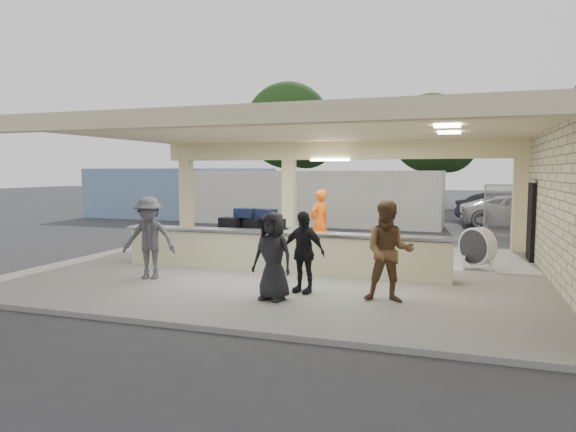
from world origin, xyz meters
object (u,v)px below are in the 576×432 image
(car_white_a, at_px, (521,212))
(luggage_cart, at_px, (251,233))
(car_dark, at_px, (507,208))
(container_white, at_px, (314,198))
(baggage_handler, at_px, (320,223))
(container_blue, at_px, (177,194))
(baggage_counter, at_px, (279,251))
(passenger_a, at_px, (389,252))
(drum_fan, at_px, (477,247))
(passenger_b, at_px, (303,252))
(passenger_c, at_px, (149,238))
(passenger_d, at_px, (273,256))

(car_white_a, bearing_deg, luggage_cart, 141.33)
(car_dark, distance_m, container_white, 9.26)
(baggage_handler, bearing_deg, container_blue, -104.36)
(baggage_counter, bearing_deg, passenger_a, -35.57)
(car_white_a, bearing_deg, drum_fan, 163.78)
(luggage_cart, distance_m, car_dark, 15.64)
(car_white_a, distance_m, car_dark, 1.62)
(luggage_cart, relative_size, passenger_b, 1.66)
(baggage_handler, distance_m, container_white, 9.61)
(baggage_counter, xyz_separation_m, luggage_cart, (-1.22, 1.19, 0.27))
(baggage_handler, height_order, container_blue, container_blue)
(luggage_cart, relative_size, baggage_handler, 1.43)
(car_dark, xyz_separation_m, container_white, (-8.66, -3.23, 0.52))
(passenger_c, xyz_separation_m, passenger_d, (3.29, -0.90, -0.10))
(luggage_cart, distance_m, passenger_c, 3.16)
(car_dark, relative_size, container_white, 0.39)
(drum_fan, xyz_separation_m, container_blue, (-14.72, 10.63, 0.67))
(car_dark, bearing_deg, passenger_a, -165.81)
(car_dark, height_order, container_blue, container_blue)
(passenger_c, bearing_deg, drum_fan, 12.77)
(baggage_counter, bearing_deg, container_blue, 129.25)
(baggage_counter, height_order, passenger_b, passenger_b)
(baggage_counter, relative_size, passenger_a, 4.38)
(passenger_a, height_order, passenger_c, passenger_a)
(passenger_a, height_order, car_dark, passenger_a)
(passenger_c, bearing_deg, passenger_a, -17.82)
(passenger_c, bearing_deg, passenger_d, -29.32)
(passenger_b, height_order, car_dark, passenger_b)
(drum_fan, distance_m, passenger_a, 4.25)
(drum_fan, relative_size, car_dark, 0.23)
(drum_fan, bearing_deg, passenger_b, -89.43)
(passenger_b, distance_m, container_blue, 18.28)
(drum_fan, xyz_separation_m, passenger_b, (-3.37, -3.70, 0.26))
(passenger_b, distance_m, passenger_c, 3.65)
(baggage_handler, relative_size, passenger_b, 1.16)
(container_blue, bearing_deg, passenger_c, -62.43)
(container_white, xyz_separation_m, container_blue, (-7.76, 0.76, 0.06))
(passenger_c, xyz_separation_m, container_blue, (-7.70, 14.17, 0.30))
(passenger_a, bearing_deg, passenger_c, 168.44)
(baggage_counter, bearing_deg, passenger_c, -145.46)
(baggage_counter, relative_size, container_blue, 0.80)
(passenger_b, bearing_deg, luggage_cart, 141.91)
(baggage_counter, height_order, car_white_a, car_white_a)
(baggage_handler, height_order, passenger_a, baggage_handler)
(car_white_a, distance_m, container_blue, 16.90)
(passenger_b, relative_size, passenger_d, 0.98)
(passenger_a, bearing_deg, passenger_b, 165.58)
(baggage_handler, xyz_separation_m, passenger_d, (0.47, -5.11, -0.12))
(passenger_a, relative_size, container_white, 0.16)
(drum_fan, relative_size, passenger_a, 0.55)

